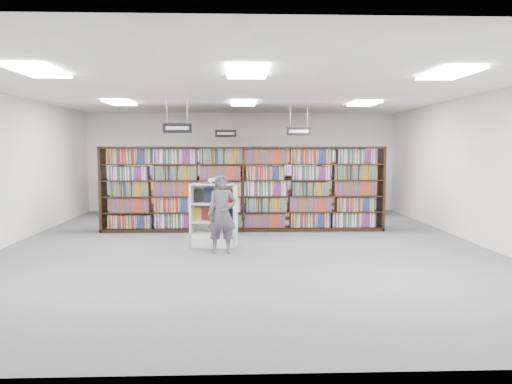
{
  "coord_description": "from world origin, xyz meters",
  "views": [
    {
      "loc": [
        -0.14,
        -10.38,
        2.05
      ],
      "look_at": [
        0.26,
        0.5,
        1.1
      ],
      "focal_mm": 35.0,
      "sensor_mm": 36.0,
      "label": 1
    }
  ],
  "objects_px": {
    "bookshelf_row_near": "(243,189)",
    "shopper": "(222,214)",
    "endcap_display": "(214,224)",
    "open_book": "(215,182)"
  },
  "relations": [
    {
      "from": "bookshelf_row_near",
      "to": "open_book",
      "type": "distance_m",
      "value": 2.08
    },
    {
      "from": "endcap_display",
      "to": "open_book",
      "type": "height_order",
      "value": "open_book"
    },
    {
      "from": "bookshelf_row_near",
      "to": "shopper",
      "type": "height_order",
      "value": "bookshelf_row_near"
    },
    {
      "from": "bookshelf_row_near",
      "to": "shopper",
      "type": "xyz_separation_m",
      "value": [
        -0.45,
        -2.7,
        -0.27
      ]
    },
    {
      "from": "bookshelf_row_near",
      "to": "endcap_display",
      "type": "relative_size",
      "value": 5.25
    },
    {
      "from": "bookshelf_row_near",
      "to": "endcap_display",
      "type": "xyz_separation_m",
      "value": [
        -0.64,
        -1.95,
        -0.59
      ]
    },
    {
      "from": "bookshelf_row_near",
      "to": "endcap_display",
      "type": "bearing_deg",
      "value": -108.12
    },
    {
      "from": "endcap_display",
      "to": "shopper",
      "type": "distance_m",
      "value": 0.83
    },
    {
      "from": "bookshelf_row_near",
      "to": "shopper",
      "type": "bearing_deg",
      "value": -99.43
    },
    {
      "from": "endcap_display",
      "to": "open_book",
      "type": "distance_m",
      "value": 0.9
    }
  ]
}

